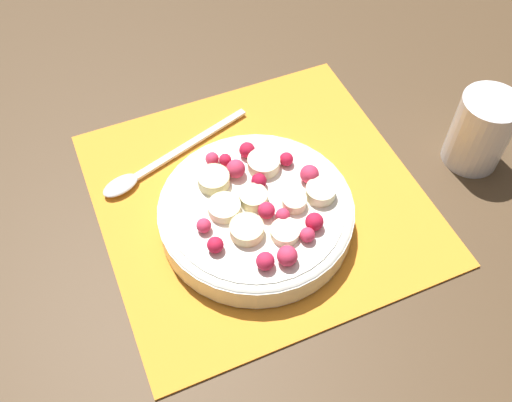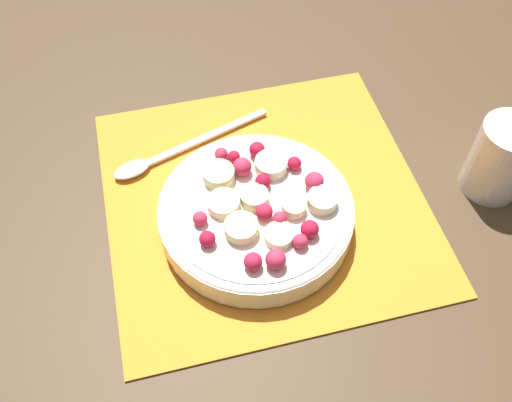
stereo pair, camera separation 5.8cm
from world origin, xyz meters
TOP-DOWN VIEW (x-y plane):
  - ground_plane at (0.00, 0.00)m, footprint 3.00×3.00m
  - placemat at (0.00, 0.00)m, footprint 0.37×0.36m
  - fruit_bowl at (0.02, 0.04)m, footprint 0.22×0.22m
  - spoon at (0.11, -0.09)m, footprint 0.21×0.08m
  - drinking_glass at (-0.27, 0.04)m, footprint 0.07×0.07m

SIDE VIEW (x-z plane):
  - ground_plane at x=0.00m, z-range 0.00..0.00m
  - placemat at x=0.00m, z-range 0.00..0.01m
  - spoon at x=0.11m, z-range 0.01..0.01m
  - fruit_bowl at x=0.02m, z-range 0.00..0.05m
  - drinking_glass at x=-0.27m, z-range 0.00..0.10m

